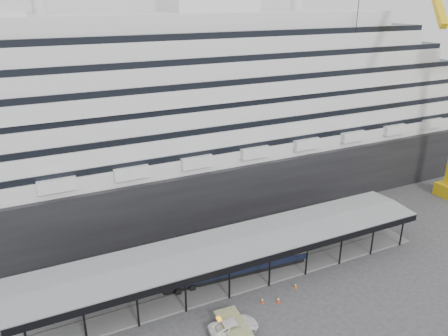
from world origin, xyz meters
The scene contains 8 objects.
ground centered at (0.00, 0.00, 0.00)m, with size 200.00×200.00×0.00m, color #363638.
cruise_ship centered at (0.05, 32.00, 18.35)m, with size 130.00×30.00×43.90m.
platform_canopy centered at (0.00, 5.00, 2.36)m, with size 56.00×9.18×5.30m.
port_truck centered at (-5.11, -4.70, 0.79)m, with size 2.61×5.66×1.57m, color white.
pullman_carriage centered at (-0.06, 5.00, 2.54)m, with size 21.35×4.23×20.83m.
traffic_cone_left centered at (0.36, -1.70, 0.36)m, with size 0.45×0.45×0.72m.
traffic_cone_mid centered at (2.18, -2.47, 0.40)m, with size 0.44×0.44×0.80m.
traffic_cone_right centered at (5.74, -0.98, 0.34)m, with size 0.46×0.46×0.69m.
Camera 1 is at (-22.93, -39.29, 35.19)m, focal length 35.00 mm.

